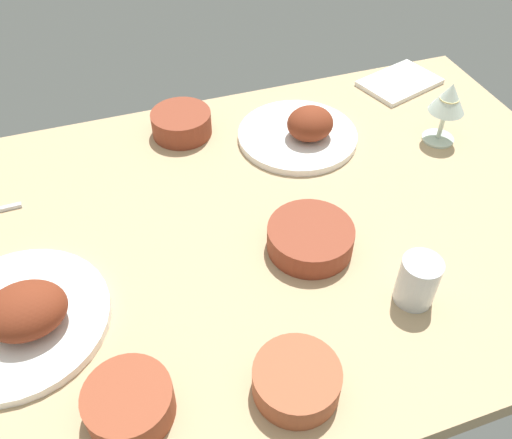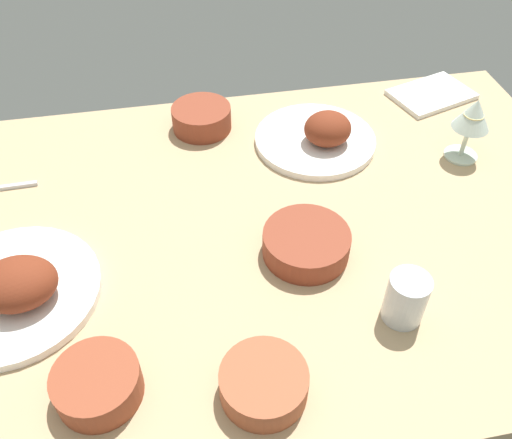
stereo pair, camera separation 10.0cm
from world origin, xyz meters
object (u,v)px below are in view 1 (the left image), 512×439
at_px(plate_center_main, 21,317).
at_px(bowl_cream, 297,379).
at_px(bowl_soup, 129,402).
at_px(bowl_sauce, 181,122).
at_px(wine_glass, 449,101).
at_px(bowl_potatoes, 310,237).
at_px(plate_near_viewer, 302,131).
at_px(water_tumbler, 418,281).
at_px(folded_napkin, 400,82).

distance_m(plate_center_main, bowl_cream, 0.44).
distance_m(bowl_soup, bowl_sauce, 0.66).
bearing_deg(wine_glass, bowl_potatoes, 27.43).
distance_m(plate_near_viewer, bowl_potatoes, 0.32).
bearing_deg(bowl_sauce, water_tumbler, 113.78).
bearing_deg(bowl_cream, bowl_soup, -10.39).
height_order(wine_glass, folded_napkin, wine_glass).
bearing_deg(plate_center_main, bowl_sauce, -130.07).
relative_size(bowl_potatoes, wine_glass, 1.10).
xyz_separation_m(plate_center_main, wine_glass, (-0.89, -0.22, 0.07)).
bearing_deg(bowl_cream, folded_napkin, -129.14).
height_order(plate_center_main, water_tumbler, water_tumbler).
xyz_separation_m(bowl_soup, folded_napkin, (-0.79, -0.64, -0.02)).
relative_size(plate_center_main, bowl_soup, 2.33).
distance_m(bowl_soup, water_tumbler, 0.48).
bearing_deg(folded_napkin, wine_glass, 81.40).
height_order(bowl_soup, bowl_sauce, bowl_sauce).
distance_m(plate_near_viewer, bowl_soup, 0.69).
distance_m(plate_center_main, folded_napkin, 1.03).
bearing_deg(bowl_soup, bowl_cream, 169.61).
bearing_deg(wine_glass, bowl_sauce, -21.29).
distance_m(bowl_potatoes, bowl_soup, 0.41).
bearing_deg(folded_napkin, bowl_sauce, 2.47).
bearing_deg(bowl_soup, bowl_potatoes, -149.97).
height_order(plate_near_viewer, bowl_soup, plate_near_viewer).
height_order(plate_center_main, wine_glass, wine_glass).
relative_size(wine_glass, folded_napkin, 0.74).
xyz_separation_m(bowl_soup, bowl_cream, (-0.23, 0.04, -0.00)).
relative_size(plate_center_main, folded_napkin, 1.53).
bearing_deg(bowl_soup, folded_napkin, -140.76).
xyz_separation_m(plate_center_main, folded_napkin, (-0.92, -0.45, -0.02)).
relative_size(bowl_soup, water_tumbler, 1.40).
bearing_deg(plate_near_viewer, bowl_potatoes, 70.20).
relative_size(bowl_potatoes, bowl_sauce, 1.16).
relative_size(plate_center_main, bowl_potatoes, 1.88).
xyz_separation_m(plate_near_viewer, bowl_sauce, (0.24, -0.11, 0.01)).
xyz_separation_m(plate_near_viewer, bowl_potatoes, (0.11, 0.30, 0.00)).
xyz_separation_m(bowl_sauce, bowl_cream, (-0.01, 0.66, -0.00)).
distance_m(plate_center_main, bowl_potatoes, 0.49).
bearing_deg(wine_glass, plate_near_viewer, -18.56).
relative_size(plate_near_viewer, bowl_sauce, 1.99).
xyz_separation_m(bowl_potatoes, folded_napkin, (-0.43, -0.44, -0.02)).
bearing_deg(water_tumbler, bowl_potatoes, -53.77).
relative_size(plate_near_viewer, plate_center_main, 0.91).
xyz_separation_m(plate_near_viewer, folded_napkin, (-0.32, -0.14, -0.02)).
xyz_separation_m(bowl_soup, wine_glass, (-0.75, -0.41, 0.07)).
relative_size(bowl_soup, folded_napkin, 0.66).
relative_size(plate_near_viewer, water_tumbler, 2.98).
bearing_deg(bowl_sauce, plate_near_viewer, 155.62).
bearing_deg(bowl_sauce, plate_center_main, 49.93).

